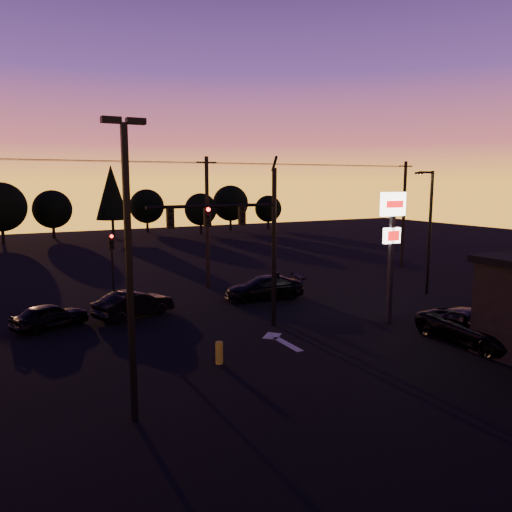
{
  "coord_description": "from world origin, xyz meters",
  "views": [
    {
      "loc": [
        -10.99,
        -17.62,
        7.34
      ],
      "look_at": [
        1.0,
        5.0,
        3.5
      ],
      "focal_mm": 35.0,
      "sensor_mm": 36.0,
      "label": 1
    }
  ],
  "objects_px": {
    "parking_lot_light": "(129,252)",
    "streetlight": "(429,227)",
    "traffic_signal_mast": "(246,231)",
    "car_right": "(264,288)",
    "bollard": "(219,353)",
    "car_left": "(50,316)",
    "pylon_sign": "(392,229)",
    "car_mid": "(134,304)",
    "secondary_signal": "(112,259)",
    "suv_parked": "(475,328)"
  },
  "relations": [
    {
      "from": "traffic_signal_mast",
      "to": "car_right",
      "type": "distance_m",
      "value": 7.79
    },
    {
      "from": "traffic_signal_mast",
      "to": "car_right",
      "type": "relative_size",
      "value": 1.71
    },
    {
      "from": "streetlight",
      "to": "bollard",
      "type": "distance_m",
      "value": 18.36
    },
    {
      "from": "secondary_signal",
      "to": "bollard",
      "type": "height_order",
      "value": "secondary_signal"
    },
    {
      "from": "car_left",
      "to": "car_mid",
      "type": "relative_size",
      "value": 0.86
    },
    {
      "from": "car_mid",
      "to": "car_right",
      "type": "relative_size",
      "value": 0.88
    },
    {
      "from": "streetlight",
      "to": "car_right",
      "type": "height_order",
      "value": "streetlight"
    },
    {
      "from": "car_right",
      "to": "secondary_signal",
      "type": "bearing_deg",
      "value": -94.82
    },
    {
      "from": "parking_lot_light",
      "to": "car_left",
      "type": "xyz_separation_m",
      "value": [
        -1.24,
        11.78,
        -4.63
      ]
    },
    {
      "from": "secondary_signal",
      "to": "car_mid",
      "type": "distance_m",
      "value": 3.39
    },
    {
      "from": "streetlight",
      "to": "car_left",
      "type": "relative_size",
      "value": 2.13
    },
    {
      "from": "parking_lot_light",
      "to": "car_right",
      "type": "xyz_separation_m",
      "value": [
        11.33,
        12.24,
        -4.54
      ]
    },
    {
      "from": "pylon_sign",
      "to": "bollard",
      "type": "xyz_separation_m",
      "value": [
        -10.22,
        -1.27,
        -4.46
      ]
    },
    {
      "from": "bollard",
      "to": "car_right",
      "type": "bearing_deg",
      "value": 51.97
    },
    {
      "from": "car_right",
      "to": "suv_parked",
      "type": "relative_size",
      "value": 0.93
    },
    {
      "from": "pylon_sign",
      "to": "car_right",
      "type": "distance_m",
      "value": 9.36
    },
    {
      "from": "car_left",
      "to": "suv_parked",
      "type": "xyz_separation_m",
      "value": [
        16.78,
        -11.72,
        0.11
      ]
    },
    {
      "from": "car_right",
      "to": "car_left",
      "type": "bearing_deg",
      "value": -78.44
    },
    {
      "from": "car_left",
      "to": "car_right",
      "type": "xyz_separation_m",
      "value": [
        12.58,
        0.47,
        0.09
      ]
    },
    {
      "from": "bollard",
      "to": "car_left",
      "type": "height_order",
      "value": "car_left"
    },
    {
      "from": "parking_lot_light",
      "to": "streetlight",
      "type": "height_order",
      "value": "parking_lot_light"
    },
    {
      "from": "parking_lot_light",
      "to": "suv_parked",
      "type": "distance_m",
      "value": 16.18
    },
    {
      "from": "traffic_signal_mast",
      "to": "parking_lot_light",
      "type": "xyz_separation_m",
      "value": [
        -7.4,
        -6.99,
        0.33
      ]
    },
    {
      "from": "parking_lot_light",
      "to": "streetlight",
      "type": "distance_m",
      "value": 23.05
    },
    {
      "from": "parking_lot_light",
      "to": "bollard",
      "type": "xyz_separation_m",
      "value": [
        4.28,
        3.22,
        -4.81
      ]
    },
    {
      "from": "secondary_signal",
      "to": "pylon_sign",
      "type": "height_order",
      "value": "pylon_sign"
    },
    {
      "from": "traffic_signal_mast",
      "to": "streetlight",
      "type": "height_order",
      "value": "traffic_signal_mast"
    },
    {
      "from": "parking_lot_light",
      "to": "pylon_sign",
      "type": "xyz_separation_m",
      "value": [
        14.5,
        4.5,
        -0.36
      ]
    },
    {
      "from": "parking_lot_light",
      "to": "bollard",
      "type": "bearing_deg",
      "value": 36.99
    },
    {
      "from": "parking_lot_light",
      "to": "bollard",
      "type": "distance_m",
      "value": 7.2
    },
    {
      "from": "streetlight",
      "to": "car_right",
      "type": "distance_m",
      "value": 11.37
    },
    {
      "from": "traffic_signal_mast",
      "to": "bollard",
      "type": "height_order",
      "value": "traffic_signal_mast"
    },
    {
      "from": "pylon_sign",
      "to": "car_mid",
      "type": "height_order",
      "value": "pylon_sign"
    },
    {
      "from": "bollard",
      "to": "car_left",
      "type": "xyz_separation_m",
      "value": [
        -5.52,
        8.55,
        0.18
      ]
    },
    {
      "from": "traffic_signal_mast",
      "to": "pylon_sign",
      "type": "relative_size",
      "value": 1.26
    },
    {
      "from": "bollard",
      "to": "car_left",
      "type": "distance_m",
      "value": 10.18
    },
    {
      "from": "traffic_signal_mast",
      "to": "car_mid",
      "type": "height_order",
      "value": "traffic_signal_mast"
    },
    {
      "from": "car_mid",
      "to": "suv_parked",
      "type": "relative_size",
      "value": 0.81
    },
    {
      "from": "secondary_signal",
      "to": "car_left",
      "type": "bearing_deg",
      "value": -144.09
    },
    {
      "from": "traffic_signal_mast",
      "to": "car_right",
      "type": "bearing_deg",
      "value": 53.17
    },
    {
      "from": "traffic_signal_mast",
      "to": "bollard",
      "type": "relative_size",
      "value": 9.36
    },
    {
      "from": "car_right",
      "to": "suv_parked",
      "type": "bearing_deg",
      "value": 28.47
    },
    {
      "from": "car_right",
      "to": "suv_parked",
      "type": "xyz_separation_m",
      "value": [
        4.2,
        -12.18,
        0.02
      ]
    },
    {
      "from": "car_mid",
      "to": "pylon_sign",
      "type": "bearing_deg",
      "value": -142.76
    },
    {
      "from": "bollard",
      "to": "car_mid",
      "type": "height_order",
      "value": "car_mid"
    },
    {
      "from": "secondary_signal",
      "to": "parking_lot_light",
      "type": "height_order",
      "value": "parking_lot_light"
    },
    {
      "from": "bollard",
      "to": "suv_parked",
      "type": "height_order",
      "value": "suv_parked"
    },
    {
      "from": "secondary_signal",
      "to": "suv_parked",
      "type": "xyz_separation_m",
      "value": [
        13.04,
        -14.43,
        -2.11
      ]
    },
    {
      "from": "car_mid",
      "to": "car_right",
      "type": "distance_m",
      "value": 8.3
    },
    {
      "from": "pylon_sign",
      "to": "streetlight",
      "type": "distance_m",
      "value": 8.0
    }
  ]
}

